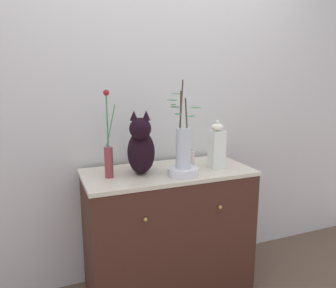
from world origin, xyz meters
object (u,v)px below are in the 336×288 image
object	(u,v)px
cat_sitting	(141,148)
vase_slim_green	(109,156)
sideboard	(168,232)
jar_lidded_porcelain	(217,146)
vase_glass_clear	(183,145)
candle_pillar	(192,160)
bowl_porcelain	(183,172)

from	to	relation	value
cat_sitting	vase_slim_green	world-z (taller)	vase_slim_green
sideboard	vase_slim_green	size ratio (longest dim) A/B	2.08
cat_sitting	jar_lidded_porcelain	xyz separation A→B (m)	(0.52, -0.05, -0.02)
vase_slim_green	jar_lidded_porcelain	size ratio (longest dim) A/B	1.63
sideboard	cat_sitting	xyz separation A→B (m)	(-0.19, -0.00, 0.61)
jar_lidded_porcelain	vase_glass_clear	bearing A→B (deg)	-163.38
cat_sitting	vase_glass_clear	bearing A→B (deg)	-30.70
vase_glass_clear	candle_pillar	distance (m)	0.22
jar_lidded_porcelain	bowl_porcelain	bearing A→B (deg)	-163.23
cat_sitting	jar_lidded_porcelain	size ratio (longest dim) A/B	1.38
sideboard	cat_sitting	bearing A→B (deg)	-179.48
vase_glass_clear	candle_pillar	world-z (taller)	vase_glass_clear
bowl_porcelain	sideboard	bearing A→B (deg)	108.66
sideboard	vase_glass_clear	bearing A→B (deg)	-71.65
sideboard	jar_lidded_porcelain	size ratio (longest dim) A/B	3.40
sideboard	bowl_porcelain	xyz separation A→B (m)	(0.05, -0.14, 0.47)
bowl_porcelain	candle_pillar	bearing A→B (deg)	45.56
cat_sitting	candle_pillar	world-z (taller)	cat_sitting
jar_lidded_porcelain	cat_sitting	bearing A→B (deg)	174.42
sideboard	vase_glass_clear	size ratio (longest dim) A/B	2.05
bowl_porcelain	vase_glass_clear	bearing A→B (deg)	152.89
vase_slim_green	sideboard	bearing A→B (deg)	0.92
jar_lidded_porcelain	candle_pillar	world-z (taller)	jar_lidded_porcelain
vase_slim_green	candle_pillar	world-z (taller)	vase_slim_green
jar_lidded_porcelain	sideboard	bearing A→B (deg)	171.09
vase_slim_green	vase_glass_clear	size ratio (longest dim) A/B	0.99
sideboard	vase_glass_clear	world-z (taller)	vase_glass_clear
vase_slim_green	bowl_porcelain	xyz separation A→B (m)	(0.44, -0.13, -0.11)
sideboard	vase_slim_green	distance (m)	0.70
vase_glass_clear	jar_lidded_porcelain	size ratio (longest dim) A/B	1.65
vase_glass_clear	jar_lidded_porcelain	bearing A→B (deg)	16.62
candle_pillar	vase_slim_green	bearing A→B (deg)	178.58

